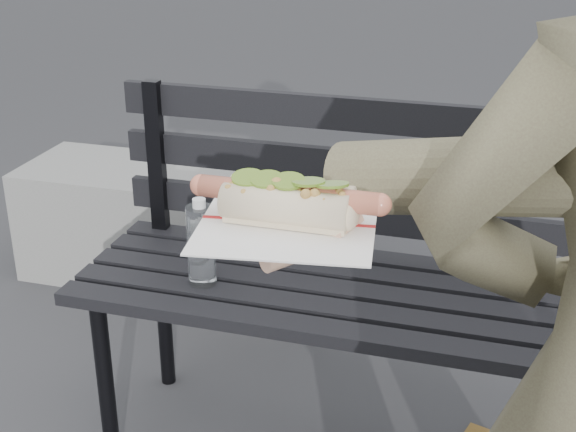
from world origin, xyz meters
name	(u,v)px	position (x,y,z in m)	size (l,w,h in m)	color
park_bench	(399,263)	(-0.07, 0.82, 0.52)	(1.50, 0.44, 0.88)	black
concrete_block	(191,227)	(-0.90, 1.53, 0.20)	(1.20, 0.40, 0.40)	slate
held_hotdog	(479,187)	(0.12, -0.02, 1.05)	(0.63, 0.30, 0.20)	brown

